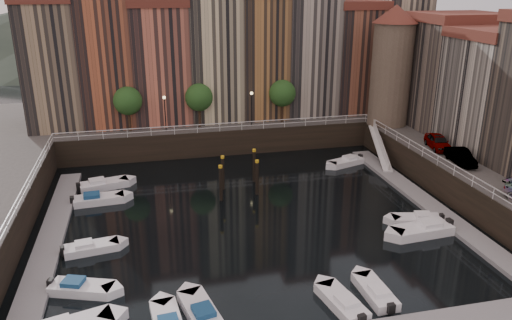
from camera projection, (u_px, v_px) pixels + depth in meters
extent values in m
plane|color=black|center=(250.00, 215.00, 43.46)|extent=(200.00, 200.00, 0.00)
cube|color=black|center=(208.00, 122.00, 66.80)|extent=(80.00, 20.00, 3.00)
cube|color=gray|center=(51.00, 239.00, 39.05)|extent=(2.00, 28.00, 0.35)
cube|color=gray|center=(424.00, 201.00, 45.91)|extent=(2.00, 28.00, 0.35)
cone|color=#2D382D|center=(56.00, 29.00, 135.63)|extent=(80.00, 80.00, 14.00)
cone|color=#2D382D|center=(185.00, 19.00, 142.37)|extent=(100.00, 100.00, 18.00)
cone|color=#2D382D|center=(301.00, 28.00, 150.79)|extent=(70.00, 70.00, 12.00)
cube|color=#917A5C|center=(55.00, 66.00, 57.82)|extent=(6.00, 10.00, 14.00)
cube|color=#A95535|center=(107.00, 55.00, 58.74)|extent=(5.80, 10.00, 16.00)
cube|color=#C46950|center=(160.00, 64.00, 60.46)|extent=(6.50, 10.00, 13.50)
cube|color=brown|center=(156.00, 2.00, 58.01)|extent=(6.80, 10.30, 1.00)
cube|color=beige|center=(212.00, 56.00, 61.55)|extent=(6.20, 10.00, 15.00)
cube|color=#A36F3C|center=(258.00, 57.00, 62.88)|extent=(5.60, 10.00, 14.50)
cube|color=#A89C8C|center=(304.00, 47.00, 63.82)|extent=(6.40, 10.00, 16.50)
cube|color=brown|center=(348.00, 60.00, 65.72)|extent=(6.00, 10.00, 13.00)
cube|color=brown|center=(352.00, 4.00, 63.36)|extent=(6.30, 10.30, 1.00)
cube|color=tan|center=(391.00, 49.00, 66.56)|extent=(5.90, 10.00, 15.50)
cube|color=#675A4E|center=(453.00, 76.00, 57.04)|extent=(9.00, 8.00, 12.00)
cube|color=brown|center=(461.00, 17.00, 54.84)|extent=(9.30, 8.30, 1.00)
cube|color=#B7B0A0|center=(499.00, 95.00, 49.87)|extent=(9.00, 8.00, 11.00)
cube|color=brown|center=(510.00, 33.00, 47.84)|extent=(9.30, 8.30, 1.00)
cylinder|color=#6B5B4C|center=(391.00, 75.00, 57.95)|extent=(4.60, 4.60, 12.00)
cone|color=brown|center=(396.00, 14.00, 55.66)|extent=(5.20, 5.20, 2.00)
cylinder|color=black|center=(130.00, 122.00, 56.61)|extent=(0.30, 0.30, 2.40)
sphere|color=#1E4719|center=(128.00, 101.00, 55.80)|extent=(3.20, 3.20, 3.20)
cylinder|color=black|center=(200.00, 117.00, 58.31)|extent=(0.30, 0.30, 2.40)
sphere|color=#1E4719|center=(199.00, 97.00, 57.50)|extent=(3.20, 3.20, 3.20)
cylinder|color=black|center=(282.00, 113.00, 60.43)|extent=(0.30, 0.30, 2.40)
sphere|color=#1E4719|center=(282.00, 93.00, 59.62)|extent=(3.20, 3.20, 3.20)
cylinder|color=black|center=(165.00, 115.00, 56.27)|extent=(0.12, 0.12, 4.00)
sphere|color=#FFD88C|center=(164.00, 97.00, 55.60)|extent=(0.36, 0.36, 0.36)
cylinder|color=black|center=(252.00, 110.00, 58.39)|extent=(0.12, 0.12, 4.00)
sphere|color=#FFD88C|center=(252.00, 93.00, 57.72)|extent=(0.36, 0.36, 0.36)
cube|color=white|center=(220.00, 123.00, 56.80)|extent=(36.00, 0.08, 0.08)
cube|color=white|center=(220.00, 127.00, 56.95)|extent=(36.00, 0.06, 0.06)
cube|color=white|center=(446.00, 161.00, 45.02)|extent=(0.08, 34.00, 0.08)
cube|color=white|center=(446.00, 165.00, 45.17)|extent=(0.06, 34.00, 0.06)
cube|color=white|center=(18.00, 197.00, 37.39)|extent=(0.08, 34.00, 0.08)
cube|color=white|center=(19.00, 203.00, 37.55)|extent=(0.06, 34.00, 0.06)
cube|color=white|center=(380.00, 147.00, 55.66)|extent=(2.78, 8.26, 2.81)
cube|color=white|center=(380.00, 143.00, 55.49)|extent=(1.93, 8.32, 3.65)
cylinder|color=black|center=(221.00, 185.00, 45.89)|extent=(0.32, 0.32, 3.60)
cylinder|color=gold|center=(220.00, 167.00, 45.27)|extent=(0.36, 0.36, 0.25)
cylinder|color=black|center=(223.00, 175.00, 48.34)|extent=(0.32, 0.32, 3.60)
cylinder|color=gold|center=(222.00, 157.00, 47.71)|extent=(0.36, 0.36, 0.25)
cylinder|color=black|center=(257.00, 180.00, 47.21)|extent=(0.32, 0.32, 3.60)
cylinder|color=gold|center=(257.00, 161.00, 46.59)|extent=(0.36, 0.36, 0.25)
cylinder|color=black|center=(254.00, 168.00, 50.25)|extent=(0.32, 0.32, 3.60)
cylinder|color=gold|center=(254.00, 150.00, 49.62)|extent=(0.36, 0.36, 0.25)
cube|color=white|center=(82.00, 289.00, 32.55)|extent=(4.40, 2.88, 0.70)
cube|color=navy|center=(73.00, 283.00, 32.47)|extent=(1.61, 1.50, 0.47)
cube|color=black|center=(51.00, 283.00, 32.71)|extent=(0.47, 0.55, 0.65)
cube|color=white|center=(92.00, 248.00, 37.54)|extent=(4.11, 2.08, 0.67)
cube|color=white|center=(84.00, 245.00, 37.22)|extent=(1.39, 1.24, 0.45)
cube|color=black|center=(62.00, 251.00, 36.76)|extent=(0.37, 0.49, 0.63)
cube|color=white|center=(99.00, 200.00, 45.77)|extent=(4.55, 2.04, 0.76)
cube|color=navy|center=(92.00, 196.00, 45.45)|extent=(1.50, 1.31, 0.50)
cube|color=black|center=(72.00, 200.00, 45.04)|extent=(0.39, 0.53, 0.71)
cube|color=white|center=(104.00, 185.00, 49.06)|extent=(4.89, 2.80, 0.78)
cube|color=white|center=(97.00, 182.00, 48.64)|extent=(1.72, 1.56, 0.52)
cube|color=black|center=(78.00, 187.00, 47.96)|extent=(0.48, 0.59, 0.73)
cube|color=white|center=(422.00, 231.00, 39.97)|extent=(5.07, 2.27, 0.84)
cube|color=white|center=(429.00, 224.00, 39.99)|extent=(1.67, 1.46, 0.56)
cube|color=black|center=(449.00, 223.00, 40.60)|extent=(0.43, 0.59, 0.79)
cube|color=white|center=(416.00, 220.00, 41.92)|extent=(4.29, 2.42, 0.69)
cube|color=white|center=(423.00, 216.00, 41.79)|extent=(1.50, 1.36, 0.46)
cube|color=black|center=(442.00, 218.00, 41.85)|extent=(0.42, 0.52, 0.64)
cube|color=white|center=(346.00, 162.00, 55.27)|extent=(4.41, 2.84, 0.70)
cube|color=white|center=(350.00, 158.00, 55.41)|extent=(1.60, 1.49, 0.47)
cube|color=black|center=(360.00, 157.00, 56.27)|extent=(0.46, 0.55, 0.66)
cube|color=white|center=(200.00, 312.00, 30.20)|extent=(2.56, 4.61, 0.74)
cube|color=navy|center=(203.00, 312.00, 29.54)|extent=(1.45, 1.60, 0.49)
cube|color=white|center=(341.00, 302.00, 31.16)|extent=(2.34, 4.37, 0.71)
cube|color=white|center=(347.00, 302.00, 30.53)|extent=(1.35, 1.50, 0.47)
cube|color=black|center=(362.00, 320.00, 29.21)|extent=(0.52, 0.41, 0.66)
cube|color=white|center=(375.00, 292.00, 32.22)|extent=(1.65, 4.03, 0.68)
cube|color=white|center=(379.00, 291.00, 31.59)|extent=(1.12, 1.30, 0.45)
cube|color=black|center=(391.00, 308.00, 30.25)|extent=(0.46, 0.33, 0.63)
imported|color=gray|center=(438.00, 143.00, 50.71)|extent=(2.62, 4.61, 1.48)
imported|color=gray|center=(460.00, 157.00, 46.57)|extent=(2.15, 4.40, 1.39)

